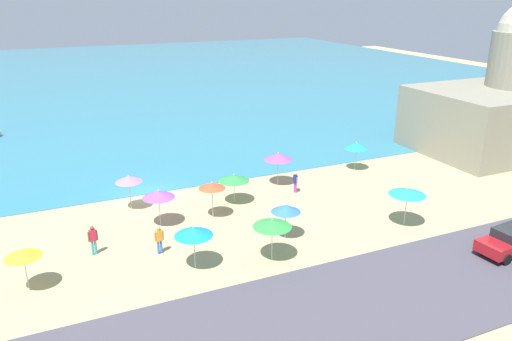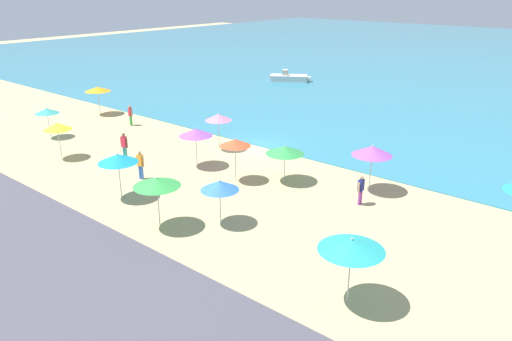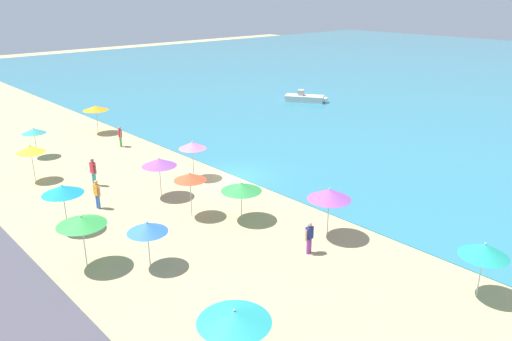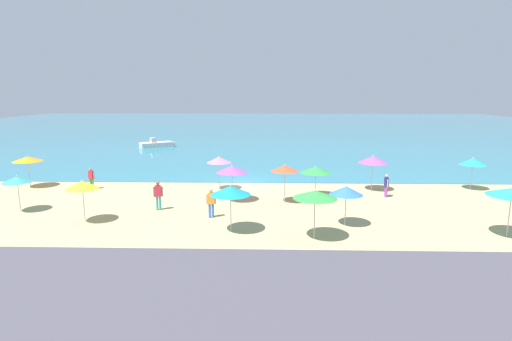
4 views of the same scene
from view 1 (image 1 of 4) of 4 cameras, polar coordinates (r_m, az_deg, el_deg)
ground_plane at (r=38.02m, az=-12.04°, el=-2.65°), size 160.00×160.00×0.00m
sea at (r=90.96m, az=-19.75°, el=9.72°), size 150.00×110.00×0.05m
coastal_road at (r=22.88m, az=-1.60°, el=-18.68°), size 80.00×8.00×0.06m
beach_umbrella_0 at (r=30.12m, az=3.43°, el=-4.33°), size 1.81×1.81×2.26m
beach_umbrella_2 at (r=32.09m, az=-11.08°, el=-2.66°), size 2.08×2.08×2.48m
beach_umbrella_4 at (r=38.22m, az=2.55°, el=1.62°), size 2.18×2.18×2.66m
beach_umbrella_5 at (r=26.90m, az=-7.15°, el=-6.95°), size 2.08×2.08×2.52m
beach_umbrella_6 at (r=32.92m, az=16.93°, el=-2.33°), size 2.35×2.35×2.60m
beach_umbrella_7 at (r=35.04m, az=-2.54°, el=-0.85°), size 2.19×2.19×2.19m
beach_umbrella_8 at (r=27.35m, az=-25.11°, el=-8.54°), size 1.78×1.78×2.44m
beach_umbrella_9 at (r=27.50m, az=1.87°, el=-6.07°), size 2.17×2.17×2.53m
beach_umbrella_10 at (r=34.88m, az=-14.36°, el=-0.95°), size 1.80×1.80×2.54m
beach_umbrella_11 at (r=32.68m, az=-5.06°, el=-1.71°), size 1.77×1.77×2.57m
beach_umbrella_12 at (r=42.36m, az=11.39°, el=2.80°), size 1.93×1.93×2.46m
bather_1 at (r=37.30m, az=4.53°, el=-1.21°), size 0.24×0.57×1.61m
bather_2 at (r=30.05m, az=-18.13°, el=-7.39°), size 0.56×0.29×1.81m
bather_3 at (r=29.23m, az=-11.01°, el=-7.63°), size 0.56×0.28×1.72m
parked_car_0 at (r=32.43m, az=27.26°, el=-6.99°), size 4.58×2.18×1.49m
harbor_fortress at (r=52.15m, az=26.30°, el=7.22°), size 12.89×10.74×13.57m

